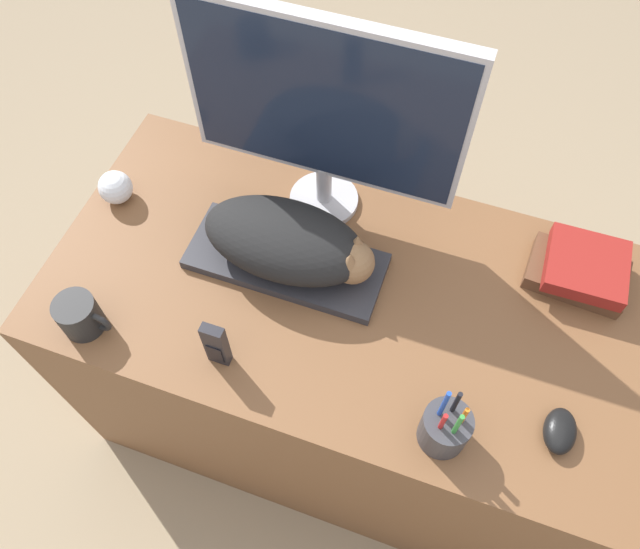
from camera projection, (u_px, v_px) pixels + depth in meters
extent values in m
plane|color=#998466|center=(313.00, 517.00, 1.85)|extent=(12.00, 12.00, 0.00)
cube|color=brown|center=(354.00, 365.00, 1.69)|extent=(1.41, 0.68, 0.77)
cube|color=#2D2D33|center=(286.00, 261.00, 1.40)|extent=(0.44, 0.18, 0.02)
ellipsoid|color=black|center=(284.00, 240.00, 1.33)|extent=(0.36, 0.19, 0.14)
sphere|color=olive|center=(353.00, 262.00, 1.31)|extent=(0.09, 0.09, 0.09)
cone|color=olive|center=(350.00, 260.00, 1.26)|extent=(0.03, 0.03, 0.04)
cone|color=olive|center=(357.00, 241.00, 1.28)|extent=(0.03, 0.03, 0.04)
cylinder|color=#B7B7BC|center=(324.00, 200.00, 1.49)|extent=(0.16, 0.16, 0.02)
cylinder|color=#B7B7BC|center=(324.00, 182.00, 1.44)|extent=(0.04, 0.04, 0.11)
cube|color=#B7B7BC|center=(325.00, 103.00, 1.23)|extent=(0.59, 0.03, 0.39)
cube|color=#192338|center=(323.00, 106.00, 1.23)|extent=(0.56, 0.01, 0.37)
ellipsoid|color=black|center=(560.00, 431.00, 1.19)|extent=(0.06, 0.09, 0.04)
cylinder|color=black|center=(79.00, 315.00, 1.29)|extent=(0.09, 0.09, 0.09)
torus|color=black|center=(98.00, 322.00, 1.28)|extent=(0.06, 0.01, 0.06)
cylinder|color=#38383D|center=(445.00, 429.00, 1.16)|extent=(0.09, 0.09, 0.09)
cylinder|color=orange|center=(461.00, 421.00, 1.12)|extent=(0.01, 0.01, 0.12)
cylinder|color=black|center=(453.00, 408.00, 1.12)|extent=(0.01, 0.01, 0.14)
cylinder|color=#1E47B2|center=(441.00, 409.00, 1.11)|extent=(0.01, 0.01, 0.16)
cylinder|color=#B21E1E|center=(440.00, 427.00, 1.11)|extent=(0.01, 0.01, 0.12)
cylinder|color=#338C38|center=(455.00, 429.00, 1.10)|extent=(0.01, 0.01, 0.14)
sphere|color=silver|center=(115.00, 187.00, 1.47)|extent=(0.08, 0.08, 0.08)
cube|color=black|center=(216.00, 345.00, 1.23)|extent=(0.05, 0.02, 0.13)
cube|color=black|center=(215.00, 354.00, 1.24)|extent=(0.03, 0.00, 0.06)
cube|color=brown|center=(576.00, 274.00, 1.37)|extent=(0.22, 0.15, 0.04)
cube|color=maroon|center=(587.00, 266.00, 1.34)|extent=(0.17, 0.17, 0.04)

